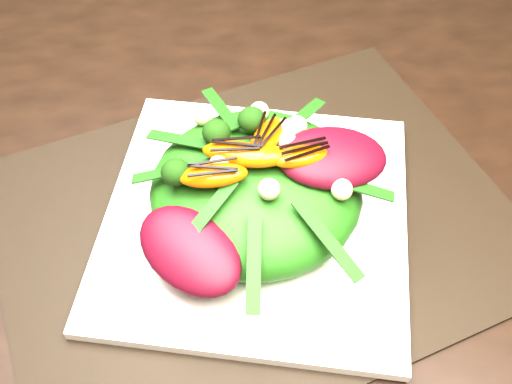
{
  "coord_description": "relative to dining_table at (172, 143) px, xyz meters",
  "views": [
    {
      "loc": [
        0.05,
        -0.46,
        1.22
      ],
      "look_at": [
        0.08,
        -0.13,
        0.8
      ],
      "focal_mm": 42.0,
      "sensor_mm": 36.0,
      "label": 1
    }
  ],
  "objects": [
    {
      "name": "balsamic_drizzle",
      "position": [
        0.07,
        -0.12,
        0.12
      ],
      "size": [
        0.05,
        0.02,
        0.0
      ],
      "primitive_type": "cube",
      "rotation": [
        0.0,
        0.0,
        0.37
      ],
      "color": "black",
      "rests_on": "orange_segment"
    },
    {
      "name": "salad_bowl",
      "position": [
        0.08,
        -0.13,
        0.04
      ],
      "size": [
        0.32,
        0.32,
        0.02
      ],
      "primitive_type": "cylinder",
      "rotation": [
        0.0,
        0.0,
        -0.41
      ],
      "color": "white",
      "rests_on": "plate_base"
    },
    {
      "name": "radicchio_leaf",
      "position": [
        0.15,
        -0.13,
        0.11
      ],
      "size": [
        0.1,
        0.07,
        0.02
      ],
      "primitive_type": "ellipsoid",
      "rotation": [
        0.0,
        0.0,
        0.04
      ],
      "color": "#3D0611",
      "rests_on": "lettuce_mound"
    },
    {
      "name": "dining_table",
      "position": [
        0.0,
        0.0,
        0.0
      ],
      "size": [
        1.6,
        0.9,
        0.75
      ],
      "primitive_type": "cube",
      "color": "black",
      "rests_on": "floor"
    },
    {
      "name": "broccoli_floret",
      "position": [
        0.03,
        -0.11,
        0.11
      ],
      "size": [
        0.04,
        0.04,
        0.03
      ],
      "primitive_type": "sphere",
      "rotation": [
        0.0,
        0.0,
        -0.09
      ],
      "color": "#0B360A",
      "rests_on": "lettuce_mound"
    },
    {
      "name": "plate_base",
      "position": [
        0.08,
        -0.13,
        0.03
      ],
      "size": [
        0.33,
        0.33,
        0.01
      ],
      "primitive_type": "cube",
      "rotation": [
        0.0,
        0.0,
        -0.22
      ],
      "color": "white",
      "rests_on": "placemat"
    },
    {
      "name": "lettuce_mound",
      "position": [
        0.08,
        -0.13,
        0.07
      ],
      "size": [
        0.22,
        0.22,
        0.06
      ],
      "primitive_type": "ellipsoid",
      "rotation": [
        0.0,
        0.0,
        0.17
      ],
      "color": "#225F11",
      "rests_on": "salad_bowl"
    },
    {
      "name": "orange_segment",
      "position": [
        0.07,
        -0.12,
        0.11
      ],
      "size": [
        0.06,
        0.04,
        0.01
      ],
      "primitive_type": "ellipsoid",
      "rotation": [
        0.0,
        0.0,
        0.37
      ],
      "color": "#CD4903",
      "rests_on": "lettuce_mound"
    },
    {
      "name": "placemat",
      "position": [
        0.08,
        -0.13,
        0.02
      ],
      "size": [
        0.56,
        0.49,
        0.0
      ],
      "primitive_type": "cube",
      "rotation": [
        0.0,
        0.0,
        0.33
      ],
      "color": "black",
      "rests_on": "dining_table"
    },
    {
      "name": "macadamia_nut",
      "position": [
        0.12,
        -0.17,
        0.11
      ],
      "size": [
        0.02,
        0.02,
        0.02
      ],
      "primitive_type": "sphere",
      "rotation": [
        0.0,
        0.0,
        -0.21
      ],
      "color": "beige",
      "rests_on": "lettuce_mound"
    }
  ]
}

